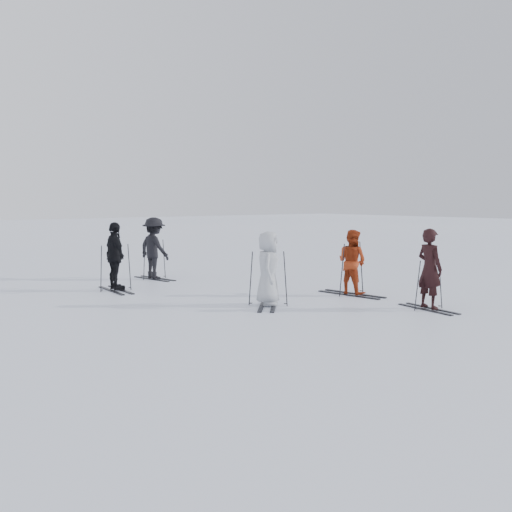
{
  "coord_description": "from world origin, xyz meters",
  "views": [
    {
      "loc": [
        -8.4,
        -9.77,
        2.35
      ],
      "look_at": [
        0.0,
        1.0,
        1.0
      ],
      "focal_mm": 40.0,
      "sensor_mm": 36.0,
      "label": 1
    }
  ],
  "objects_px": {
    "skier_red": "(352,263)",
    "skier_uphill_far": "(154,249)",
    "skier_grey": "(268,269)",
    "skier_uphill_left": "(115,257)",
    "skier_near_dark": "(430,270)"
  },
  "relations": [
    {
      "from": "skier_uphill_left",
      "to": "skier_near_dark",
      "type": "bearing_deg",
      "value": -143.68
    },
    {
      "from": "skier_uphill_left",
      "to": "skier_uphill_far",
      "type": "height_order",
      "value": "skier_uphill_far"
    },
    {
      "from": "skier_near_dark",
      "to": "skier_grey",
      "type": "relative_size",
      "value": 1.06
    },
    {
      "from": "skier_uphill_far",
      "to": "skier_grey",
      "type": "bearing_deg",
      "value": 169.85
    },
    {
      "from": "skier_near_dark",
      "to": "skier_red",
      "type": "bearing_deg",
      "value": 5.21
    },
    {
      "from": "skier_red",
      "to": "skier_uphill_left",
      "type": "xyz_separation_m",
      "value": [
        -4.34,
        4.2,
        0.08
      ]
    },
    {
      "from": "skier_uphill_left",
      "to": "skier_uphill_far",
      "type": "distance_m",
      "value": 2.27
    },
    {
      "from": "skier_near_dark",
      "to": "skier_uphill_far",
      "type": "bearing_deg",
      "value": 24.93
    },
    {
      "from": "skier_red",
      "to": "skier_grey",
      "type": "relative_size",
      "value": 0.98
    },
    {
      "from": "skier_red",
      "to": "skier_uphill_far",
      "type": "relative_size",
      "value": 0.88
    },
    {
      "from": "skier_grey",
      "to": "skier_uphill_left",
      "type": "xyz_separation_m",
      "value": [
        -1.79,
        4.05,
        0.06
      ]
    },
    {
      "from": "skier_near_dark",
      "to": "skier_grey",
      "type": "height_order",
      "value": "skier_near_dark"
    },
    {
      "from": "skier_red",
      "to": "skier_uphill_far",
      "type": "xyz_separation_m",
      "value": [
        -2.51,
        5.54,
        0.11
      ]
    },
    {
      "from": "skier_near_dark",
      "to": "skier_uphill_far",
      "type": "height_order",
      "value": "skier_uphill_far"
    },
    {
      "from": "skier_grey",
      "to": "skier_uphill_far",
      "type": "distance_m",
      "value": 5.39
    }
  ]
}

